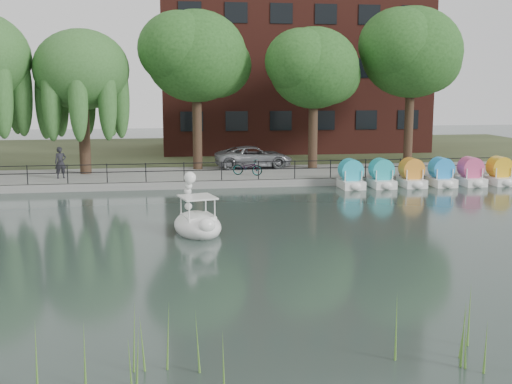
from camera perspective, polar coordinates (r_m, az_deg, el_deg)
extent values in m
plane|color=#36443D|center=(21.60, 0.24, -5.20)|extent=(120.00, 120.00, 0.00)
cube|color=gray|center=(37.16, -3.47, 1.39)|extent=(40.00, 6.00, 0.40)
cube|color=gray|center=(34.26, -3.04, 0.68)|extent=(40.00, 0.25, 0.40)
cube|color=#47512D|center=(51.02, -4.83, 3.60)|extent=(60.00, 22.00, 0.36)
cylinder|color=black|center=(34.30, -3.09, 2.63)|extent=(32.00, 0.04, 0.04)
cylinder|color=black|center=(34.35, -3.08, 1.97)|extent=(32.00, 0.04, 0.04)
cylinder|color=black|center=(34.35, -3.08, 1.89)|extent=(0.05, 0.05, 1.00)
cube|color=#4C1E16|center=(51.79, 3.00, 13.89)|extent=(20.00, 10.00, 18.00)
cylinder|color=#473323|center=(38.03, -15.00, 4.45)|extent=(0.60, 0.60, 3.80)
ellipsoid|color=#3F7736|center=(37.90, -15.26, 10.46)|extent=(5.32, 5.32, 4.52)
cylinder|color=#473323|center=(38.81, -5.24, 5.35)|extent=(0.60, 0.60, 4.50)
ellipsoid|color=#37722B|center=(38.73, -5.34, 11.93)|extent=(6.00, 6.00, 5.10)
cylinder|color=#473323|center=(39.35, 5.08, 5.09)|extent=(0.60, 0.60, 4.05)
ellipsoid|color=#37722B|center=(39.23, 5.17, 10.93)|extent=(5.40, 5.40, 4.59)
cylinder|color=#473323|center=(42.24, 13.42, 5.63)|extent=(0.60, 0.60, 4.72)
ellipsoid|color=#37722B|center=(42.19, 13.67, 11.97)|extent=(6.30, 6.30, 5.36)
imported|color=gray|center=(39.41, -0.21, 3.28)|extent=(2.70, 5.54, 1.52)
imported|color=gray|center=(36.18, -0.76, 2.29)|extent=(1.25, 1.82, 1.00)
imported|color=black|center=(36.52, -16.99, 2.71)|extent=(0.83, 0.70, 1.98)
ellipsoid|color=white|center=(23.99, -5.22, -3.02)|extent=(2.24, 2.94, 0.58)
cube|color=white|center=(23.84, -5.16, -2.38)|extent=(1.32, 1.39, 0.29)
cube|color=white|center=(23.73, -5.22, -0.46)|extent=(1.50, 1.57, 0.06)
ellipsoid|color=white|center=(22.90, -4.39, -3.00)|extent=(0.71, 0.61, 0.54)
sphere|color=white|center=(24.51, -5.89, 1.28)|extent=(0.47, 0.47, 0.47)
cone|color=black|center=(24.80, -6.09, 1.31)|extent=(0.25, 0.29, 0.19)
cylinder|color=yellow|center=(24.67, -6.00, 1.29)|extent=(0.27, 0.16, 0.25)
cube|color=white|center=(34.59, 8.44, 0.71)|extent=(1.15, 1.70, 0.44)
cylinder|color=#27B2CE|center=(34.58, 8.43, 1.93)|extent=(0.90, 1.20, 0.90)
cube|color=white|center=(35.12, 11.10, 0.77)|extent=(1.15, 1.70, 0.44)
cylinder|color=#26AEB7|center=(35.11, 11.09, 1.97)|extent=(0.90, 1.20, 0.90)
cube|color=white|center=(35.72, 13.67, 0.82)|extent=(1.15, 1.70, 0.44)
cylinder|color=orange|center=(35.71, 13.66, 2.00)|extent=(0.90, 1.20, 0.90)
cube|color=white|center=(36.39, 16.16, 0.87)|extent=(1.15, 1.70, 0.44)
cylinder|color=#2694E9|center=(36.38, 16.15, 2.03)|extent=(0.90, 1.20, 0.90)
cube|color=white|center=(37.12, 18.55, 0.92)|extent=(1.15, 1.70, 0.44)
cylinder|color=#D1477C|center=(37.11, 18.54, 2.06)|extent=(0.90, 1.20, 0.90)
cube|color=white|center=(37.92, 20.84, 0.96)|extent=(1.15, 1.70, 0.44)
cylinder|color=gold|center=(37.91, 20.83, 2.08)|extent=(0.90, 1.20, 0.90)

